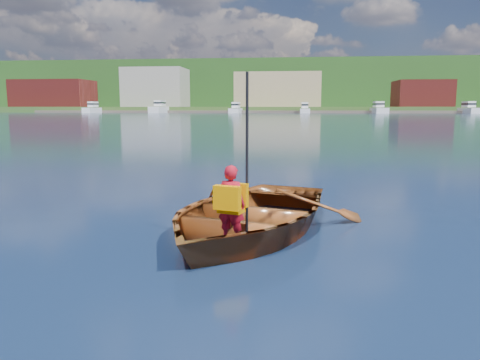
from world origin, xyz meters
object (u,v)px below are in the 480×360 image
object	(u,v)px
rowboat	(248,214)
child_paddler	(231,202)
marina_yachts	(327,109)
dock	(264,112)

from	to	relation	value
rowboat	child_paddler	size ratio (longest dim) A/B	2.22
rowboat	marina_yachts	size ratio (longest dim) A/B	0.03
child_paddler	marina_yachts	bearing A→B (deg)	85.67
marina_yachts	rowboat	bearing A→B (deg)	-94.31
dock	rowboat	bearing A→B (deg)	-86.49
marina_yachts	child_paddler	bearing A→B (deg)	-94.33
child_paddler	marina_yachts	size ratio (longest dim) A/B	0.01
child_paddler	marina_yachts	xyz separation A→B (m)	(10.90, 143.98, 0.73)
rowboat	dock	distance (m)	148.03
marina_yachts	dock	bearing A→B (deg)	166.76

